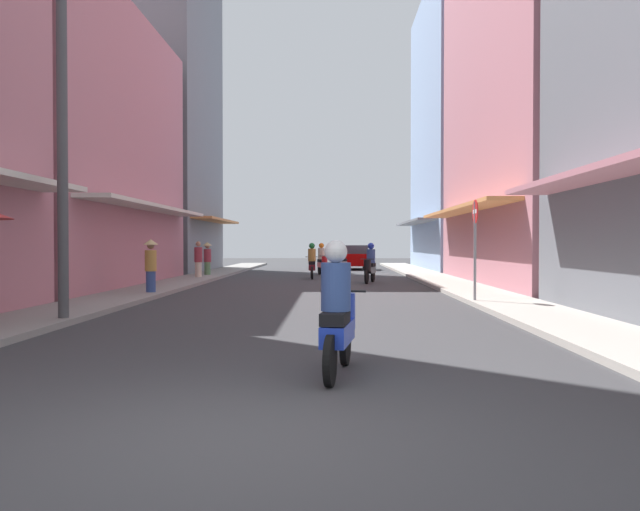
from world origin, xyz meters
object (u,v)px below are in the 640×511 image
object	(u,v)px
pedestrian_crossing	(151,264)
motorbike_maroon	(312,263)
motorbike_red	(322,261)
street_sign_no_entry	(475,237)
pedestrian_foreground	(207,257)
utility_pole	(62,117)
motorbike_silver	(341,263)
motorbike_blue	(338,315)
pedestrian_far	(198,261)
parked_car	(353,257)
motorbike_black	(370,265)

from	to	relation	value
pedestrian_crossing	motorbike_maroon	bearing A→B (deg)	65.08
motorbike_red	street_sign_no_entry	world-z (taller)	street_sign_no_entry
pedestrian_foreground	utility_pole	size ratio (longest dim) A/B	0.21
motorbike_maroon	motorbike_silver	distance (m)	5.63
motorbike_maroon	utility_pole	size ratio (longest dim) A/B	0.23
motorbike_blue	pedestrian_far	bearing A→B (deg)	106.38
pedestrian_foreground	pedestrian_crossing	bearing A→B (deg)	-87.69
motorbike_maroon	pedestrian_crossing	distance (m)	10.48
parked_car	pedestrian_crossing	xyz separation A→B (m)	(-6.56, -19.90, 0.20)
parked_car	pedestrian_foreground	world-z (taller)	pedestrian_foreground
motorbike_silver	pedestrian_crossing	distance (m)	16.04
pedestrian_far	pedestrian_foreground	size ratio (longest dim) A/B	1.02
pedestrian_foreground	street_sign_no_entry	xyz separation A→B (m)	(9.36, -13.17, 0.81)
motorbike_blue	street_sign_no_entry	world-z (taller)	street_sign_no_entry
pedestrian_foreground	motorbike_silver	bearing A→B (deg)	34.88
motorbike_maroon	motorbike_red	bearing A→B (deg)	83.03
pedestrian_far	pedestrian_crossing	bearing A→B (deg)	-87.28
utility_pole	motorbike_silver	bearing A→B (deg)	75.48
motorbike_silver	pedestrian_far	bearing A→B (deg)	-133.94
pedestrian_far	pedestrian_crossing	distance (m)	8.58
utility_pole	pedestrian_far	bearing A→B (deg)	92.25
motorbike_black	motorbike_silver	size ratio (longest dim) A/B	1.01
motorbike_maroon	street_sign_no_entry	size ratio (longest dim) A/B	0.68
parked_car	utility_pole	xyz separation A→B (m)	(-6.37, -26.45, 3.23)
motorbike_blue	pedestrian_crossing	bearing A→B (deg)	115.71
motorbike_silver	pedestrian_far	distance (m)	8.89
motorbike_maroon	pedestrian_foreground	size ratio (longest dim) A/B	1.12
pedestrian_foreground	utility_pole	xyz separation A→B (m)	(0.62, -17.20, 3.06)
street_sign_no_entry	motorbike_black	bearing A→B (deg)	103.13
pedestrian_foreground	motorbike_blue	bearing A→B (deg)	-75.05
motorbike_black	motorbike_silver	world-z (taller)	motorbike_black
motorbike_maroon	motorbike_silver	size ratio (longest dim) A/B	1.03
motorbike_blue	motorbike_red	distance (m)	24.02
motorbike_red	pedestrian_far	distance (m)	6.69
motorbike_maroon	utility_pole	xyz separation A→B (m)	(-4.23, -16.05, 3.26)
motorbike_red	utility_pole	bearing A→B (deg)	-103.48
motorbike_blue	motorbike_red	bearing A→B (deg)	91.45
street_sign_no_entry	parked_car	bearing A→B (deg)	96.03
utility_pole	motorbike_maroon	bearing A→B (deg)	75.24
motorbike_black	utility_pole	bearing A→B (deg)	-116.79
pedestrian_foreground	motorbike_maroon	bearing A→B (deg)	-13.40
motorbike_maroon	motorbike_black	world-z (taller)	same
parked_car	motorbike_blue	bearing A→B (deg)	-92.09
pedestrian_crossing	motorbike_silver	bearing A→B (deg)	68.96
motorbike_blue	street_sign_no_entry	distance (m)	9.47
pedestrian_crossing	motorbike_blue	bearing A→B (deg)	-64.29
motorbike_maroon	parked_car	world-z (taller)	motorbike_maroon
motorbike_blue	street_sign_no_entry	size ratio (longest dim) A/B	0.68
utility_pole	street_sign_no_entry	xyz separation A→B (m)	(8.74, 4.03, -2.25)
motorbike_red	pedestrian_far	xyz separation A→B (m)	(-5.22, -4.19, 0.12)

